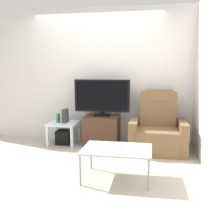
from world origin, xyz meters
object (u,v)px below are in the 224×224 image
subwoofer_box (64,137)px  coffee_table (117,150)px  game_console (65,116)px  recliner_armchair (158,130)px  book_upright (58,118)px  television (102,97)px  tv_stand (102,130)px  side_table (64,126)px  cell_phone (119,146)px

subwoofer_box → coffee_table: bearing=-48.1°
subwoofer_box → game_console: game_console is taller
subwoofer_box → game_console: size_ratio=1.03×
recliner_armchair → game_console: (-1.76, 0.13, 0.19)m
book_upright → recliner_armchair: bearing=-3.1°
television → book_upright: size_ratio=5.97×
tv_stand → television: television is taller
tv_stand → coffee_table: size_ratio=0.73×
tv_stand → side_table: size_ratio=1.21×
cell_phone → side_table: bearing=117.9°
coffee_table → subwoofer_box: bearing=131.9°
tv_stand → subwoofer_box: tv_stand is taller
book_upright → coffee_table: size_ratio=0.20×
television → subwoofer_box: (-0.74, -0.10, -0.79)m
book_upright → television: bearing=8.4°
book_upright → cell_phone: 1.88m
subwoofer_box → cell_phone: (1.27, -1.31, 0.29)m
book_upright → cell_phone: (1.37, -1.29, -0.09)m
side_table → coffee_table: (1.24, -1.39, 0.03)m
recliner_armchair → book_upright: 1.90m
recliner_armchair → side_table: bearing=170.2°
recliner_armchair → subwoofer_box: recliner_armchair is taller
television → side_table: (-0.74, -0.10, -0.56)m
tv_stand → side_table: 0.75m
game_console → side_table: bearing=-164.1°
recliner_armchair → television: bearing=162.0°
side_table → book_upright: 0.19m
subwoofer_box → book_upright: book_upright is taller
recliner_armchair → cell_phone: bearing=-119.7°
television → cell_phone: (0.53, -1.41, -0.50)m
television → recliner_armchair: television is taller
recliner_armchair → book_upright: size_ratio=6.11×
game_console → cell_phone: 1.81m
side_table → subwoofer_box: bearing=0.0°
side_table → subwoofer_box: size_ratio=2.01×
television → recliner_armchair: size_ratio=0.98×
tv_stand → book_upright: size_ratio=3.70×
tv_stand → side_table: bearing=-173.5°
subwoofer_box → tv_stand: bearing=6.5°
recliner_armchair → subwoofer_box: 1.81m
television → side_table: television is taller
book_upright → coffee_table: book_upright is taller
game_console → television: bearing=7.5°
side_table → cell_phone: same height
recliner_armchair → subwoofer_box: (-1.79, 0.12, -0.24)m
book_upright → cell_phone: book_upright is taller
game_console → tv_stand: bearing=6.0°
tv_stand → game_console: bearing=-174.0°
coffee_table → cell_phone: cell_phone is taller
television → game_console: television is taller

